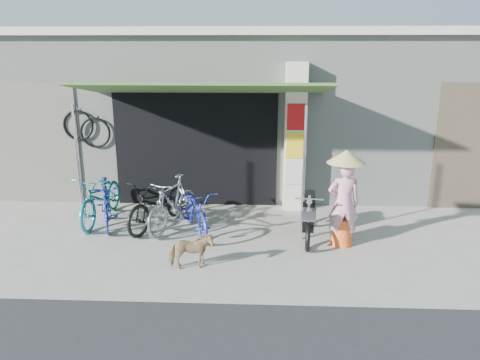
{
  "coord_description": "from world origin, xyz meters",
  "views": [
    {
      "loc": [
        0.17,
        -6.97,
        3.28
      ],
      "look_at": [
        -0.2,
        1.0,
        1.0
      ],
      "focal_mm": 35.0,
      "sensor_mm": 36.0,
      "label": 1
    }
  ],
  "objects_px": {
    "bike_black": "(159,202)",
    "nun": "(344,198)",
    "bike_navy": "(196,210)",
    "bike_teal": "(101,197)",
    "bike_silver": "(173,203)",
    "moped": "(308,215)",
    "bike_blue": "(106,204)",
    "street_dog": "(191,251)"
  },
  "relations": [
    {
      "from": "bike_black",
      "to": "nun",
      "type": "relative_size",
      "value": 1.09
    },
    {
      "from": "bike_navy",
      "to": "nun",
      "type": "height_order",
      "value": "nun"
    },
    {
      "from": "nun",
      "to": "bike_teal",
      "type": "bearing_deg",
      "value": -14.53
    },
    {
      "from": "bike_silver",
      "to": "bike_navy",
      "type": "distance_m",
      "value": 0.48
    },
    {
      "from": "bike_teal",
      "to": "moped",
      "type": "bearing_deg",
      "value": -5.38
    },
    {
      "from": "bike_black",
      "to": "bike_silver",
      "type": "distance_m",
      "value": 0.3
    },
    {
      "from": "nun",
      "to": "bike_blue",
      "type": "bearing_deg",
      "value": -11.39
    },
    {
      "from": "bike_navy",
      "to": "street_dog",
      "type": "relative_size",
      "value": 2.42
    },
    {
      "from": "bike_blue",
      "to": "bike_teal",
      "type": "bearing_deg",
      "value": 103.91
    },
    {
      "from": "bike_navy",
      "to": "moped",
      "type": "distance_m",
      "value": 2.02
    },
    {
      "from": "street_dog",
      "to": "moped",
      "type": "xyz_separation_m",
      "value": [
        1.9,
        1.34,
        0.13
      ]
    },
    {
      "from": "bike_blue",
      "to": "bike_silver",
      "type": "bearing_deg",
      "value": -21.76
    },
    {
      "from": "bike_black",
      "to": "street_dog",
      "type": "xyz_separation_m",
      "value": [
        0.85,
        -1.72,
        -0.19
      ]
    },
    {
      "from": "bike_teal",
      "to": "bike_blue",
      "type": "relative_size",
      "value": 1.26
    },
    {
      "from": "bike_teal",
      "to": "bike_navy",
      "type": "bearing_deg",
      "value": -11.64
    },
    {
      "from": "bike_black",
      "to": "bike_blue",
      "type": "bearing_deg",
      "value": -155.34
    },
    {
      "from": "bike_blue",
      "to": "nun",
      "type": "distance_m",
      "value": 4.36
    },
    {
      "from": "bike_teal",
      "to": "street_dog",
      "type": "bearing_deg",
      "value": -40.48
    },
    {
      "from": "bike_teal",
      "to": "bike_blue",
      "type": "distance_m",
      "value": 0.34
    },
    {
      "from": "moped",
      "to": "bike_silver",
      "type": "bearing_deg",
      "value": 179.2
    },
    {
      "from": "bike_teal",
      "to": "bike_silver",
      "type": "distance_m",
      "value": 1.5
    },
    {
      "from": "bike_black",
      "to": "bike_navy",
      "type": "relative_size",
      "value": 1.1
    },
    {
      "from": "bike_teal",
      "to": "moped",
      "type": "height_order",
      "value": "bike_teal"
    },
    {
      "from": "bike_silver",
      "to": "street_dog",
      "type": "xyz_separation_m",
      "value": [
        0.57,
        -1.62,
        -0.21
      ]
    },
    {
      "from": "bike_blue",
      "to": "bike_silver",
      "type": "height_order",
      "value": "bike_silver"
    },
    {
      "from": "bike_navy",
      "to": "moped",
      "type": "bearing_deg",
      "value": -24.24
    },
    {
      "from": "bike_teal",
      "to": "nun",
      "type": "relative_size",
      "value": 1.12
    },
    {
      "from": "bike_blue",
      "to": "street_dog",
      "type": "bearing_deg",
      "value": -61.01
    },
    {
      "from": "bike_black",
      "to": "nun",
      "type": "xyz_separation_m",
      "value": [
        3.3,
        -0.69,
        0.35
      ]
    },
    {
      "from": "bike_blue",
      "to": "nun",
      "type": "bearing_deg",
      "value": -27.26
    },
    {
      "from": "moped",
      "to": "nun",
      "type": "xyz_separation_m",
      "value": [
        0.55,
        -0.31,
        0.41
      ]
    },
    {
      "from": "bike_teal",
      "to": "bike_black",
      "type": "xyz_separation_m",
      "value": [
        1.18,
        -0.26,
        -0.01
      ]
    },
    {
      "from": "bike_silver",
      "to": "bike_navy",
      "type": "bearing_deg",
      "value": 0.01
    },
    {
      "from": "bike_navy",
      "to": "street_dog",
      "type": "distance_m",
      "value": 1.46
    },
    {
      "from": "bike_silver",
      "to": "bike_navy",
      "type": "relative_size",
      "value": 1.01
    },
    {
      "from": "bike_silver",
      "to": "street_dog",
      "type": "relative_size",
      "value": 2.43
    },
    {
      "from": "bike_black",
      "to": "moped",
      "type": "distance_m",
      "value": 2.78
    },
    {
      "from": "nun",
      "to": "bike_silver",
      "type": "bearing_deg",
      "value": -13.68
    },
    {
      "from": "moped",
      "to": "nun",
      "type": "height_order",
      "value": "nun"
    },
    {
      "from": "bike_blue",
      "to": "bike_black",
      "type": "distance_m",
      "value": 1.0
    },
    {
      "from": "bike_silver",
      "to": "nun",
      "type": "height_order",
      "value": "nun"
    },
    {
      "from": "bike_black",
      "to": "bike_navy",
      "type": "height_order",
      "value": "bike_black"
    }
  ]
}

